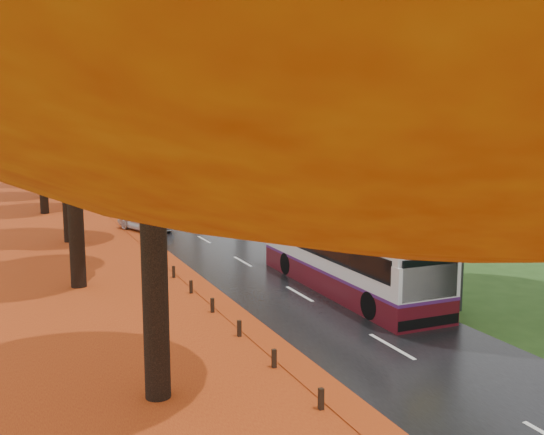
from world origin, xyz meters
TOP-DOWN VIEW (x-y plane):
  - road at (0.00, 25.00)m, footprint 6.50×90.00m
  - centre_line at (0.00, 25.00)m, footprint 0.12×90.00m
  - leaf_verge at (-9.00, 25.00)m, footprint 12.00×90.00m
  - leaf_drift at (-3.05, 25.00)m, footprint 0.90×90.00m
  - trees_left at (-7.18, 27.06)m, footprint 9.20×74.00m
  - trees_right at (7.19, 26.91)m, footprint 9.30×74.20m
  - bollard_row at (-3.70, 4.70)m, footprint 0.11×23.51m
  - streetlamp_near at (3.95, 8.00)m, footprint 2.45×0.18m
  - streetlamp_mid at (3.95, 30.00)m, footprint 2.45×0.18m
  - streetlamp_far at (3.95, 52.00)m, footprint 2.45×0.18m
  - bus at (1.89, 11.81)m, footprint 2.45×10.32m
  - car_white at (-2.35, 28.33)m, footprint 3.05×4.60m
  - car_silver at (-2.35, 42.54)m, footprint 2.18×4.84m
  - car_dark at (-2.24, 42.76)m, footprint 2.81×4.25m

SIDE VIEW (x-z plane):
  - leaf_verge at x=-9.00m, z-range 0.00..0.02m
  - road at x=0.00m, z-range 0.00..0.04m
  - leaf_drift at x=-3.05m, z-range 0.04..0.05m
  - centre_line at x=0.00m, z-range 0.04..0.05m
  - bollard_row at x=-3.70m, z-range 0.00..0.52m
  - car_dark at x=-2.24m, z-range 0.04..1.18m
  - car_white at x=-2.35m, z-range 0.04..1.49m
  - car_silver at x=-2.35m, z-range 0.04..1.58m
  - bus at x=1.89m, z-range 0.10..2.82m
  - streetlamp_near at x=3.95m, z-range 0.71..8.71m
  - streetlamp_mid at x=3.95m, z-range 0.71..8.71m
  - streetlamp_far at x=3.95m, z-range 0.71..8.71m
  - trees_left at x=-7.18m, z-range 2.59..16.48m
  - trees_right at x=7.19m, z-range 2.71..16.67m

